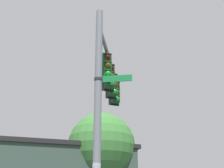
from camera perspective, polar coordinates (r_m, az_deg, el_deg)
The scene contains 8 objects.
signal_pole at distance 9.07m, azimuth -2.85°, elevation -6.34°, with size 0.24×0.24×7.83m, color slate.
mast_arm at distance 12.74m, azimuth -0.37°, elevation 4.35°, with size 0.15×0.15×5.43m, color slate.
traffic_light_nearest_pole at distance 11.35m, azimuth -1.16°, elevation 3.47°, with size 0.54×0.49×1.31m.
traffic_light_mid_inner at distance 12.23m, azimuth -0.46°, elevation 1.52°, with size 0.54×0.49×1.31m.
traffic_light_mid_outer at distance 13.12m, azimuth 0.15°, elevation -0.16°, with size 0.54×0.49×1.31m.
traffic_light_arm_end at distance 14.02m, azimuth 0.68°, elevation -1.63°, with size 0.54×0.49×1.31m.
street_name_sign at distance 9.43m, azimuth -0.78°, elevation 1.00°, with size 1.10×0.72×0.22m.
tree_by_storefront at distance 21.70m, azimuth -2.08°, elevation -12.21°, with size 4.93×4.93×7.65m.
Camera 1 is at (3.01, 8.19, 1.46)m, focal length 46.53 mm.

